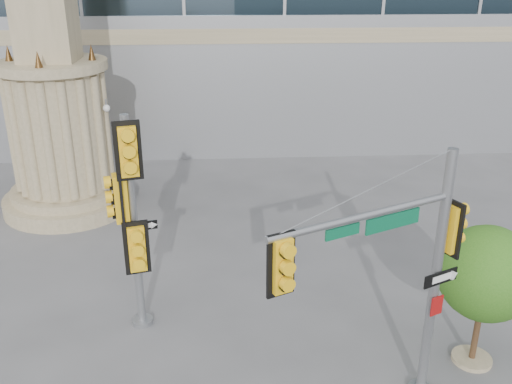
{
  "coord_description": "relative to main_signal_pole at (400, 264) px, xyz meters",
  "views": [
    {
      "loc": [
        -0.59,
        -9.74,
        8.13
      ],
      "look_at": [
        0.13,
        2.0,
        3.29
      ],
      "focal_mm": 40.0,
      "sensor_mm": 36.0,
      "label": 1
    }
  ],
  "objects": [
    {
      "name": "street_tree",
      "position": [
        2.31,
        1.26,
        -1.1
      ],
      "size": [
        2.04,
        2.0,
        3.18
      ],
      "color": "gray",
      "rests_on": "ground"
    },
    {
      "name": "ground",
      "position": [
        -2.44,
        1.2,
        -3.19
      ],
      "size": [
        120.0,
        120.0,
        0.0
      ],
      "primitive_type": "plane",
      "color": "#545456",
      "rests_on": "ground"
    },
    {
      "name": "main_signal_pole",
      "position": [
        0.0,
        0.0,
        0.0
      ],
      "size": [
        3.74,
        1.97,
        5.15
      ],
      "rotation": [
        0.0,
        0.0,
        0.43
      ],
      "color": "slate",
      "rests_on": "ground"
    },
    {
      "name": "secondary_signal_pole",
      "position": [
        -5.08,
        2.94,
        -0.17
      ],
      "size": [
        0.95,
        0.68,
        5.15
      ],
      "rotation": [
        0.0,
        0.0,
        0.25
      ],
      "color": "slate",
      "rests_on": "ground"
    },
    {
      "name": "monument",
      "position": [
        -8.44,
        10.2,
        2.32
      ],
      "size": [
        4.4,
        4.4,
        16.6
      ],
      "color": "gray",
      "rests_on": "ground"
    }
  ]
}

